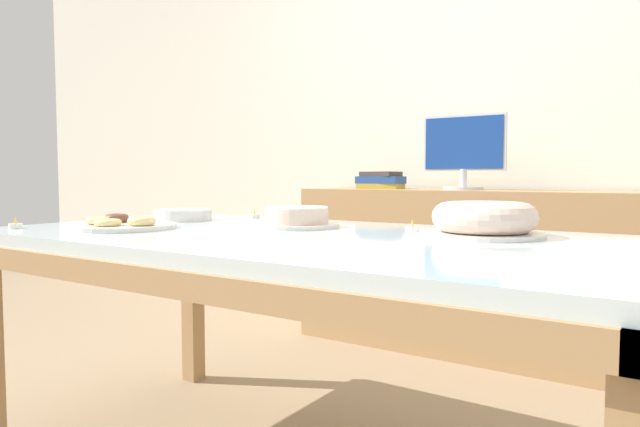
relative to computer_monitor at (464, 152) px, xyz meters
The scene contains 12 objects.
wall_back 0.42m from the computer_monitor, 80.21° to the left, with size 8.00×0.10×2.60m, color silver.
dining_table 1.54m from the computer_monitor, 88.01° to the right, with size 1.89×0.99×0.73m.
sideboard 0.60m from the computer_monitor, ahead, with size 1.80×0.44×0.82m.
computer_monitor is the anchor object (origin of this frame).
book_stack 0.49m from the computer_monitor, behind, with size 0.25×0.19×0.09m.
cake_chocolate_round 1.36m from the computer_monitor, 92.92° to the right, with size 0.27×0.27×0.07m.
cake_golden_bundt 1.40m from the computer_monitor, 68.11° to the right, with size 0.32×0.32×0.09m.
pastry_platter 1.77m from the computer_monitor, 106.26° to the right, with size 0.33×0.33×0.04m.
plate_stack 1.48m from the computer_monitor, 113.94° to the right, with size 0.21×0.21×0.04m.
tealight_near_cakes 2.03m from the computer_monitor, 112.41° to the right, with size 0.04×0.04×0.04m.
tealight_right_edge 1.22m from the computer_monitor, 111.83° to the right, with size 0.04×0.04×0.04m.
tealight_centre 1.34m from the computer_monitor, 76.68° to the right, with size 0.04×0.04×0.04m.
Camera 1 is at (0.94, -1.30, 0.89)m, focal length 32.00 mm.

